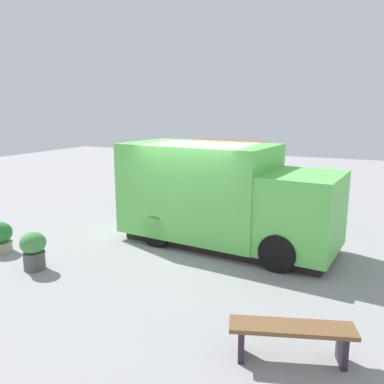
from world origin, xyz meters
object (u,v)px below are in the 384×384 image
object	(u,v)px
person_customer	(310,204)
plaza_bench	(291,334)
trash_bin	(232,193)
food_truck	(222,198)
planter_flowering_far	(136,195)
planter_flowering_near	(33,249)

from	to	relation	value
person_customer	plaza_bench	xyz separation A→B (m)	(0.92, -7.79, 0.04)
person_customer	plaza_bench	size ratio (longest dim) A/B	0.51
plaza_bench	trash_bin	distance (m)	8.39
plaza_bench	trash_bin	bearing A→B (deg)	114.60
food_truck	person_customer	size ratio (longest dim) A/B	6.30
planter_flowering_far	trash_bin	xyz separation A→B (m)	(3.27, 0.85, 0.18)
planter_flowering_far	trash_bin	distance (m)	3.38
planter_flowering_far	plaza_bench	xyz separation A→B (m)	(6.76, -6.77, 0.07)
planter_flowering_near	planter_flowering_far	size ratio (longest dim) A/B	1.34
planter_flowering_near	food_truck	bearing A→B (deg)	46.50
trash_bin	planter_flowering_far	bearing A→B (deg)	-165.37
person_customer	planter_flowering_far	xyz separation A→B (m)	(-5.84, -1.02, -0.04)
planter_flowering_near	trash_bin	bearing A→B (deg)	73.75
trash_bin	planter_flowering_near	bearing A→B (deg)	-106.25
food_truck	planter_flowering_near	xyz separation A→B (m)	(-2.98, -3.14, -0.74)
plaza_bench	trash_bin	xyz separation A→B (m)	(-3.49, 7.63, 0.11)
person_customer	trash_bin	world-z (taller)	trash_bin
planter_flowering_near	trash_bin	distance (m)	7.05
person_customer	trash_bin	xyz separation A→B (m)	(-2.57, -0.16, 0.15)
person_customer	planter_flowering_far	world-z (taller)	person_customer
person_customer	trash_bin	size ratio (longest dim) A/B	0.88
planter_flowering_near	trash_bin	xyz separation A→B (m)	(1.97, 6.77, 0.06)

